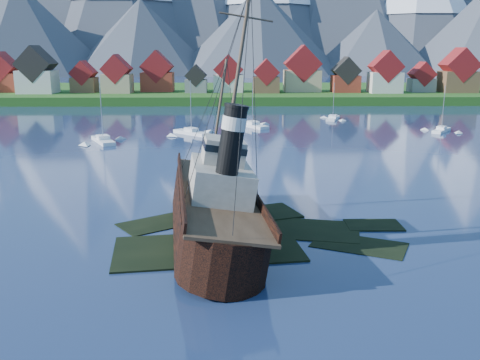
{
  "coord_description": "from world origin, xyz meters",
  "views": [
    {
      "loc": [
        -0.57,
        -50.77,
        19.01
      ],
      "look_at": [
        0.25,
        6.0,
        5.0
      ],
      "focal_mm": 40.0,
      "sensor_mm": 36.0,
      "label": 1
    }
  ],
  "objects_px": {
    "sailboat_a": "(103,141)",
    "sailboat_f": "(333,119)",
    "sailboat_c": "(191,133)",
    "sailboat_e": "(252,126)",
    "sailboat_d": "(441,131)",
    "tugboat_wreck": "(210,203)"
  },
  "relations": [
    {
      "from": "sailboat_a",
      "to": "sailboat_c",
      "type": "height_order",
      "value": "sailboat_a"
    },
    {
      "from": "sailboat_f",
      "to": "tugboat_wreck",
      "type": "bearing_deg",
      "value": -88.48
    },
    {
      "from": "sailboat_e",
      "to": "sailboat_f",
      "type": "bearing_deg",
      "value": 0.08
    },
    {
      "from": "sailboat_e",
      "to": "sailboat_d",
      "type": "bearing_deg",
      "value": -42.73
    },
    {
      "from": "sailboat_e",
      "to": "sailboat_c",
      "type": "bearing_deg",
      "value": -172.43
    },
    {
      "from": "tugboat_wreck",
      "to": "sailboat_e",
      "type": "distance_m",
      "value": 78.7
    },
    {
      "from": "sailboat_c",
      "to": "sailboat_f",
      "type": "relative_size",
      "value": 1.22
    },
    {
      "from": "sailboat_a",
      "to": "sailboat_f",
      "type": "xyz_separation_m",
      "value": [
        54.53,
        36.16,
        -0.06
      ]
    },
    {
      "from": "sailboat_a",
      "to": "sailboat_c",
      "type": "relative_size",
      "value": 1.0
    },
    {
      "from": "sailboat_c",
      "to": "sailboat_d",
      "type": "distance_m",
      "value": 58.4
    },
    {
      "from": "sailboat_a",
      "to": "sailboat_c",
      "type": "xyz_separation_m",
      "value": [
        17.55,
        10.4,
        0.0
      ]
    },
    {
      "from": "sailboat_d",
      "to": "sailboat_f",
      "type": "relative_size",
      "value": 1.08
    },
    {
      "from": "sailboat_c",
      "to": "sailboat_f",
      "type": "height_order",
      "value": "sailboat_c"
    },
    {
      "from": "sailboat_c",
      "to": "sailboat_d",
      "type": "relative_size",
      "value": 1.13
    },
    {
      "from": "tugboat_wreck",
      "to": "sailboat_a",
      "type": "height_order",
      "value": "tugboat_wreck"
    },
    {
      "from": "sailboat_d",
      "to": "sailboat_c",
      "type": "bearing_deg",
      "value": -139.9
    },
    {
      "from": "sailboat_e",
      "to": "sailboat_a",
      "type": "bearing_deg",
      "value": -176.96
    },
    {
      "from": "sailboat_c",
      "to": "sailboat_d",
      "type": "xyz_separation_m",
      "value": [
        58.32,
        3.13,
        -0.03
      ]
    },
    {
      "from": "sailboat_a",
      "to": "sailboat_f",
      "type": "bearing_deg",
      "value": 6.61
    },
    {
      "from": "sailboat_f",
      "to": "sailboat_c",
      "type": "bearing_deg",
      "value": -125.63
    },
    {
      "from": "sailboat_a",
      "to": "sailboat_d",
      "type": "distance_m",
      "value": 77.06
    },
    {
      "from": "sailboat_a",
      "to": "sailboat_d",
      "type": "xyz_separation_m",
      "value": [
        75.87,
        13.53,
        -0.02
      ]
    }
  ]
}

